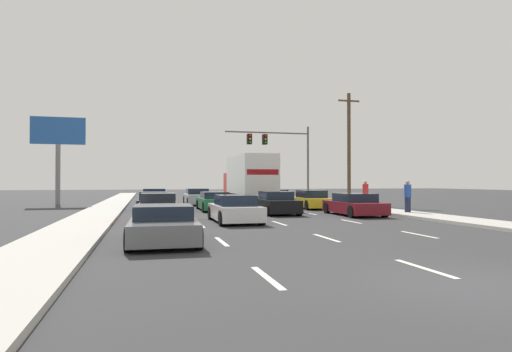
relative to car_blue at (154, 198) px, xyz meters
The scene contains 21 objects.
ground_plane 5.53m from the car_blue, 25.46° to the right, with size 140.00×140.00×0.00m, color #333335.
sidewalk_right 14.98m from the car_blue, 29.46° to the right, with size 2.24×80.00×0.14m, color #B2AFA8.
sidewalk_left 8.01m from the car_blue, 112.85° to the right, with size 2.24×80.00×0.14m, color #B2AFA8.
lane_markings 5.97m from the car_blue, 33.28° to the right, with size 6.94×57.00×0.01m.
car_blue is the anchor object (origin of this frame).
car_navy 6.02m from the car_blue, 91.82° to the right, with size 2.05×4.24×1.17m.
car_orange 13.49m from the car_blue, 90.41° to the right, with size 1.94×4.29×1.29m.
car_gray 20.50m from the car_blue, 90.42° to the right, with size 2.07×4.36×1.11m.
car_silver 3.26m from the car_blue, ahead, with size 1.93×4.72×1.27m.
car_green 7.73m from the car_blue, 63.23° to the right, with size 1.86×4.48×1.17m.
car_white 15.15m from the car_blue, 77.84° to the right, with size 1.92×4.25×1.22m.
box_truck 7.40m from the car_blue, 23.26° to the right, with size 2.66×9.10×3.62m.
car_black 12.22m from the car_blue, 58.12° to the right, with size 2.01×4.57×1.26m.
car_tan 10.11m from the car_blue, ahead, with size 1.98×4.01×1.13m.
car_yellow 12.03m from the car_blue, 32.82° to the right, with size 1.92×4.31×1.23m.
car_maroon 16.15m from the car_blue, 50.84° to the right, with size 2.15×4.47×1.18m.
traffic_signal_mast 13.14m from the car_blue, 24.91° to the left, with size 8.20×0.69×7.10m.
utility_pole_mid 15.71m from the car_blue, ahead, with size 1.80×0.28×8.85m.
roadside_billboard 9.01m from the car_blue, 158.19° to the left, with size 4.03×0.36×6.88m.
pedestrian_near_corner 18.47m from the car_blue, 44.14° to the right, with size 0.38×0.38×1.73m.
pedestrian_mid_block 15.58m from the car_blue, 31.75° to the right, with size 0.38×0.38×1.73m.
Camera 1 is at (-5.62, -6.20, 1.81)m, focal length 30.18 mm.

